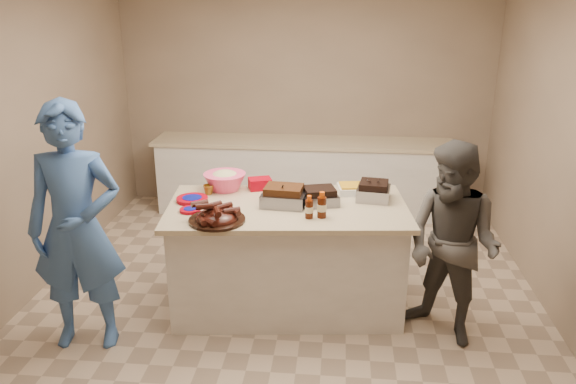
# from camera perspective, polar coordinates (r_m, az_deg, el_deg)

# --- Properties ---
(room) EXTENTS (4.50, 5.00, 2.70)m
(room) POSITION_cam_1_polar(r_m,az_deg,el_deg) (5.07, -0.35, -10.97)
(room) COLOR gray
(room) RESTS_ON ground
(back_counter) EXTENTS (3.60, 0.64, 0.90)m
(back_counter) POSITION_cam_1_polar(r_m,az_deg,el_deg) (6.89, 1.50, 1.62)
(back_counter) COLOR silver
(back_counter) RESTS_ON ground
(island) EXTENTS (2.05, 1.22, 0.93)m
(island) POSITION_cam_1_polar(r_m,az_deg,el_deg) (5.01, -0.06, -11.33)
(island) COLOR silver
(island) RESTS_ON ground
(rib_platter) EXTENTS (0.50, 0.50, 0.17)m
(rib_platter) POSITION_cam_1_polar(r_m,az_deg,el_deg) (4.33, -7.21, -2.97)
(rib_platter) COLOR #41150D
(rib_platter) RESTS_ON island
(pulled_pork_tray) EXTENTS (0.38, 0.30, 0.11)m
(pulled_pork_tray) POSITION_cam_1_polar(r_m,az_deg,el_deg) (4.61, -0.42, -1.34)
(pulled_pork_tray) COLOR #47230F
(pulled_pork_tray) RESTS_ON island
(brisket_tray) EXTENTS (0.34, 0.31, 0.09)m
(brisket_tray) POSITION_cam_1_polar(r_m,az_deg,el_deg) (4.65, 3.21, -1.21)
(brisket_tray) COLOR black
(brisket_tray) RESTS_ON island
(roasting_pan) EXTENTS (0.30, 0.30, 0.11)m
(roasting_pan) POSITION_cam_1_polar(r_m,az_deg,el_deg) (4.80, 8.64, -0.74)
(roasting_pan) COLOR gray
(roasting_pan) RESTS_ON island
(coleslaw_bowl) EXTENTS (0.41, 0.41, 0.26)m
(coleslaw_bowl) POSITION_cam_1_polar(r_m,az_deg,el_deg) (5.01, -6.40, 0.24)
(coleslaw_bowl) COLOR #FF4B7E
(coleslaw_bowl) RESTS_ON island
(sausage_plate) EXTENTS (0.31, 0.31, 0.05)m
(sausage_plate) POSITION_cam_1_polar(r_m,az_deg,el_deg) (4.88, 1.90, -0.18)
(sausage_plate) COLOR silver
(sausage_plate) RESTS_ON island
(mac_cheese_dish) EXTENTS (0.33, 0.27, 0.08)m
(mac_cheese_dish) POSITION_cam_1_polar(r_m,az_deg,el_deg) (4.93, 6.88, -0.07)
(mac_cheese_dish) COLOR gold
(mac_cheese_dish) RESTS_ON island
(bbq_bottle_a) EXTENTS (0.08, 0.08, 0.21)m
(bbq_bottle_a) POSITION_cam_1_polar(r_m,az_deg,el_deg) (4.38, 3.43, -2.58)
(bbq_bottle_a) COLOR #381104
(bbq_bottle_a) RESTS_ON island
(bbq_bottle_b) EXTENTS (0.07, 0.07, 0.18)m
(bbq_bottle_b) POSITION_cam_1_polar(r_m,az_deg,el_deg) (4.36, 2.15, -2.66)
(bbq_bottle_b) COLOR #381104
(bbq_bottle_b) RESTS_ON island
(mustard_bottle) EXTENTS (0.05, 0.05, 0.12)m
(mustard_bottle) POSITION_cam_1_polar(r_m,az_deg,el_deg) (4.71, -1.71, -0.91)
(mustard_bottle) COLOR #D8B700
(mustard_bottle) RESTS_ON island
(sauce_bowl) EXTENTS (0.15, 0.06, 0.15)m
(sauce_bowl) POSITION_cam_1_polar(r_m,az_deg,el_deg) (4.76, -0.77, -0.66)
(sauce_bowl) COLOR silver
(sauce_bowl) RESTS_ON island
(plate_stack_large) EXTENTS (0.29, 0.29, 0.03)m
(plate_stack_large) POSITION_cam_1_polar(r_m,az_deg,el_deg) (4.77, -9.70, -0.91)
(plate_stack_large) COLOR #97000F
(plate_stack_large) RESTS_ON island
(plate_stack_small) EXTENTS (0.18, 0.18, 0.02)m
(plate_stack_small) POSITION_cam_1_polar(r_m,az_deg,el_deg) (4.55, -9.91, -1.96)
(plate_stack_small) COLOR #97000F
(plate_stack_small) RESTS_ON island
(plastic_cup) EXTENTS (0.10, 0.09, 0.09)m
(plastic_cup) POSITION_cam_1_polar(r_m,az_deg,el_deg) (4.91, -8.05, -0.23)
(plastic_cup) COLOR #885715
(plastic_cup) RESTS_ON island
(basket_stack) EXTENTS (0.23, 0.20, 0.10)m
(basket_stack) POSITION_cam_1_polar(r_m,az_deg,el_deg) (5.00, -2.86, 0.32)
(basket_stack) COLOR #97000F
(basket_stack) RESTS_ON island
(guest_blue) EXTENTS (0.96, 1.98, 0.45)m
(guest_blue) POSITION_cam_1_polar(r_m,az_deg,el_deg) (4.83, -19.32, -13.93)
(guest_blue) COLOR #3D67AC
(guest_blue) RESTS_ON ground
(guest_gray) EXTENTS (1.61, 1.69, 0.60)m
(guest_gray) POSITION_cam_1_polar(r_m,az_deg,el_deg) (4.78, 15.42, -13.82)
(guest_gray) COLOR #4F4C47
(guest_gray) RESTS_ON ground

